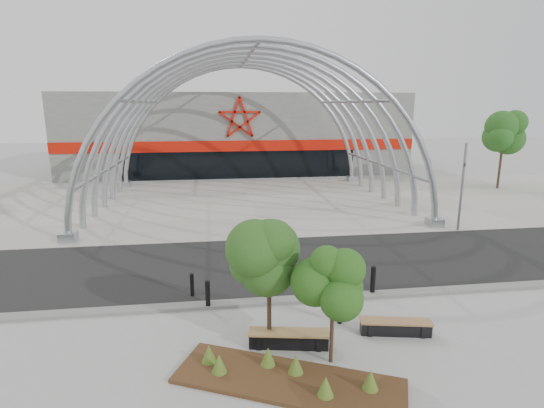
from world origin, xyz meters
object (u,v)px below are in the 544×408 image
object	(u,v)px
street_tree_1	(333,284)
bench_0	(289,339)
signal_pole	(462,186)
bench_1	(395,327)
street_tree_0	(269,250)
bollard_2	(346,293)

from	to	relation	value
street_tree_1	bench_0	bearing A→B (deg)	138.87
signal_pole	bench_0	world-z (taller)	signal_pole
street_tree_1	bench_1	bearing A→B (deg)	25.72
signal_pole	street_tree_0	size ratio (longest dim) A/B	1.20
street_tree_0	bench_1	xyz separation A→B (m)	(3.90, 0.02, -2.69)
signal_pole	bollard_2	world-z (taller)	signal_pole
bench_1	bollard_2	xyz separation A→B (m)	(-0.96, 1.98, 0.28)
signal_pole	street_tree_0	xyz separation A→B (m)	(-11.93, -9.98, 0.37)
street_tree_1	bollard_2	distance (m)	3.84
street_tree_0	bench_1	world-z (taller)	street_tree_0
bollard_2	bench_0	bearing A→B (deg)	-137.18
signal_pole	street_tree_1	distance (m)	15.19
street_tree_1	bench_0	world-z (taller)	street_tree_1
street_tree_0	street_tree_1	size ratio (longest dim) A/B	1.27
street_tree_0	bench_0	size ratio (longest dim) A/B	1.70
bollard_2	bench_1	bearing A→B (deg)	-64.14
bollard_2	signal_pole	bearing A→B (deg)	41.60
street_tree_1	bench_1	xyz separation A→B (m)	(2.34, 1.13, -2.07)
signal_pole	street_tree_0	distance (m)	15.56
street_tree_1	bench_1	world-z (taller)	street_tree_1
street_tree_1	bench_0	distance (m)	2.45
signal_pole	street_tree_0	world-z (taller)	signal_pole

